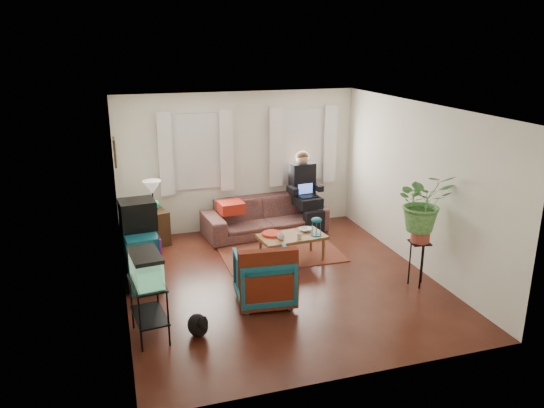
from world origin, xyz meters
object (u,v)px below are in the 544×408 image
object	(u,v)px
sofa	(265,211)
armchair	(264,275)
dresser	(141,256)
coffee_table	(292,248)
side_table	(155,228)
aquarium_stand	(149,310)
plant_stand	(418,264)

from	to	relation	value
sofa	armchair	world-z (taller)	sofa
dresser	coffee_table	size ratio (longest dim) A/B	0.85
side_table	armchair	size ratio (longest dim) A/B	0.79
side_table	aquarium_stand	world-z (taller)	aquarium_stand
dresser	aquarium_stand	distance (m)	1.62
plant_stand	coffee_table	bearing A→B (deg)	136.12
armchair	plant_stand	distance (m)	2.31
armchair	sofa	bearing A→B (deg)	-101.32
side_table	armchair	world-z (taller)	armchair
coffee_table	plant_stand	size ratio (longest dim) A/B	1.55
sofa	aquarium_stand	bearing A→B (deg)	-133.09
sofa	armchair	bearing A→B (deg)	-112.15
sofa	plant_stand	size ratio (longest dim) A/B	3.31
sofa	dresser	bearing A→B (deg)	-153.85
coffee_table	dresser	bearing A→B (deg)	176.32
dresser	armchair	xyz separation A→B (m)	(1.58, -1.15, -0.02)
armchair	plant_stand	world-z (taller)	armchair
side_table	aquarium_stand	xyz separation A→B (m)	(-0.35, -3.10, 0.06)
plant_stand	dresser	bearing A→B (deg)	161.07
dresser	aquarium_stand	xyz separation A→B (m)	(-0.01, -1.62, -0.04)
sofa	plant_stand	distance (m)	3.18
aquarium_stand	coffee_table	bearing A→B (deg)	28.39
side_table	plant_stand	world-z (taller)	plant_stand
sofa	armchair	size ratio (longest dim) A/B	2.89
dresser	armchair	world-z (taller)	dresser
coffee_table	aquarium_stand	bearing A→B (deg)	-150.52
dresser	side_table	bearing A→B (deg)	71.28
aquarium_stand	coffee_table	xyz separation A→B (m)	(2.43, 1.70, -0.14)
side_table	coffee_table	xyz separation A→B (m)	(2.08, -1.40, -0.09)
sofa	dresser	xyz separation A→B (m)	(-2.36, -1.45, -0.04)
plant_stand	aquarium_stand	bearing A→B (deg)	-175.74
aquarium_stand	side_table	bearing A→B (deg)	76.90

